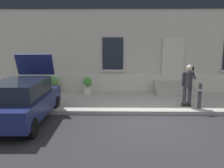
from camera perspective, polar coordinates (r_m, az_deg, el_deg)
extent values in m
plane|color=#232326|center=(8.14, 9.48, -9.71)|extent=(80.00, 80.00, 0.00)
cube|color=#99968E|center=(10.77, 7.30, -4.24)|extent=(24.00, 3.60, 0.15)
cube|color=gray|center=(8.99, 8.61, -7.22)|extent=(24.00, 0.12, 0.15)
cube|color=#B2AD9E|center=(12.95, 6.43, 14.61)|extent=(24.00, 1.40, 7.50)
cube|color=#BCB7A8|center=(12.40, 6.45, -0.05)|extent=(24.00, 0.08, 1.10)
cube|color=maroon|center=(12.54, 15.06, 5.73)|extent=(1.00, 0.08, 2.10)
cube|color=#BCB7A8|center=(12.52, 15.09, 5.95)|extent=(1.16, 0.06, 2.24)
cube|color=black|center=(12.14, 0.20, 7.64)|extent=(1.10, 0.06, 1.70)
cube|color=#BCB7A8|center=(12.19, 0.20, 3.41)|extent=(1.30, 0.12, 0.10)
cube|color=#9E998E|center=(11.73, 15.98, -2.58)|extent=(1.99, 0.32, 0.16)
cube|color=#9E998E|center=(12.01, 15.60, -1.87)|extent=(1.99, 0.32, 0.32)
cube|color=#9E998E|center=(12.30, 15.25, -1.19)|extent=(1.99, 0.32, 0.48)
cube|color=#9E998E|center=(12.59, 14.91, -0.54)|extent=(1.99, 0.32, 0.64)
cube|color=#161E4C|center=(8.60, -21.53, -4.87)|extent=(1.80, 4.02, 0.64)
cube|color=black|center=(8.34, -22.18, -1.15)|extent=(1.57, 2.42, 0.56)
cube|color=black|center=(10.49, -17.43, -3.20)|extent=(1.66, 0.12, 0.20)
cube|color=yellow|center=(10.45, -17.48, -2.24)|extent=(0.52, 0.03, 0.12)
cube|color=#B21414|center=(10.65, -21.44, -0.83)|extent=(0.16, 0.04, 0.18)
cube|color=#B21414|center=(10.19, -13.52, -0.87)|extent=(0.16, 0.04, 0.18)
cube|color=#161E4C|center=(9.73, -18.89, 4.67)|extent=(1.49, 0.38, 0.87)
cylinder|color=black|center=(7.17, -19.51, -10.42)|extent=(0.21, 0.60, 0.60)
cylinder|color=black|center=(10.23, -22.69, -4.45)|extent=(0.21, 0.60, 0.60)
cylinder|color=black|center=(9.73, -14.00, -4.69)|extent=(0.21, 0.60, 0.60)
cylinder|color=#333338|center=(9.77, 21.22, -3.06)|extent=(0.14, 0.14, 0.95)
sphere|color=#333338|center=(9.67, 21.41, -0.21)|extent=(0.15, 0.15, 0.15)
cylinder|color=silver|center=(9.71, 21.34, -1.37)|extent=(0.15, 0.15, 0.06)
cylinder|color=#2D2D33|center=(9.89, 17.76, -2.84)|extent=(0.15, 0.15, 0.82)
cube|color=black|center=(10.04, 17.54, -4.98)|extent=(0.12, 0.28, 0.10)
cylinder|color=#2D2D33|center=(9.96, 18.98, -2.82)|extent=(0.15, 0.15, 0.82)
cube|color=black|center=(10.11, 18.74, -4.96)|extent=(0.12, 0.28, 0.10)
cylinder|color=#2D2D33|center=(9.76, 18.67, 1.24)|extent=(0.34, 0.40, 0.65)
sphere|color=tan|center=(9.66, 18.90, 3.81)|extent=(0.22, 0.22, 0.22)
sphere|color=silver|center=(9.66, 18.91, 3.99)|extent=(0.21, 0.21, 0.21)
cylinder|color=#2D2D33|center=(9.67, 17.47, 1.16)|extent=(0.09, 0.15, 0.57)
cylinder|color=#2D2D33|center=(9.77, 19.90, 2.41)|extent=(0.09, 0.44, 0.40)
cube|color=black|center=(9.69, 19.78, 3.66)|extent=(0.07, 0.02, 0.15)
cylinder|color=#606B38|center=(12.48, -14.31, -1.31)|extent=(0.40, 0.40, 0.34)
cylinder|color=#606B38|center=(12.45, -14.34, -0.68)|extent=(0.44, 0.44, 0.05)
cylinder|color=#47331E|center=(12.43, -14.37, 0.00)|extent=(0.04, 0.04, 0.24)
sphere|color=#4C843D|center=(12.40, -14.40, 0.82)|extent=(0.44, 0.44, 0.44)
sphere|color=#4C843D|center=(12.34, -14.00, 0.32)|extent=(0.24, 0.24, 0.24)
cylinder|color=beige|center=(11.91, -6.16, -1.60)|extent=(0.40, 0.40, 0.34)
cylinder|color=beige|center=(11.88, -6.17, -0.94)|extent=(0.44, 0.44, 0.05)
cylinder|color=#47331E|center=(11.85, -6.18, -0.23)|extent=(0.04, 0.04, 0.24)
sphere|color=#387F33|center=(11.82, -6.20, 0.63)|extent=(0.44, 0.44, 0.44)
sphere|color=#387F33|center=(11.78, -5.74, 0.11)|extent=(0.24, 0.24, 0.24)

